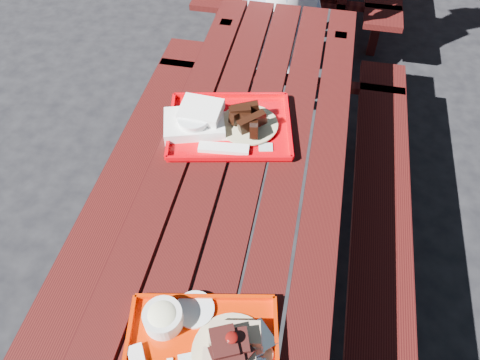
# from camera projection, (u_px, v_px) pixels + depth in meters

# --- Properties ---
(ground) EXTENTS (60.00, 60.00, 0.00)m
(ground) POSITION_uv_depth(u_px,v_px,m) (246.00, 262.00, 2.38)
(ground) COLOR black
(ground) RESTS_ON ground
(picnic_table_near) EXTENTS (1.41, 2.40, 0.75)m
(picnic_table_near) POSITION_uv_depth(u_px,v_px,m) (247.00, 193.00, 1.95)
(picnic_table_near) COLOR #390D0B
(picnic_table_near) RESTS_ON ground
(near_tray) EXTENTS (0.49, 0.41, 0.14)m
(near_tray) POSITION_uv_depth(u_px,v_px,m) (202.00, 342.00, 1.32)
(near_tray) COLOR red
(near_tray) RESTS_ON picnic_table_near
(far_tray) EXTENTS (0.56, 0.48, 0.08)m
(far_tray) POSITION_uv_depth(u_px,v_px,m) (228.00, 126.00, 1.91)
(far_tray) COLOR #DC0008
(far_tray) RESTS_ON picnic_table_near
(white_cloth) EXTENTS (0.28, 0.24, 0.10)m
(white_cloth) POSITION_uv_depth(u_px,v_px,m) (196.00, 121.00, 1.90)
(white_cloth) COLOR white
(white_cloth) RESTS_ON picnic_table_near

